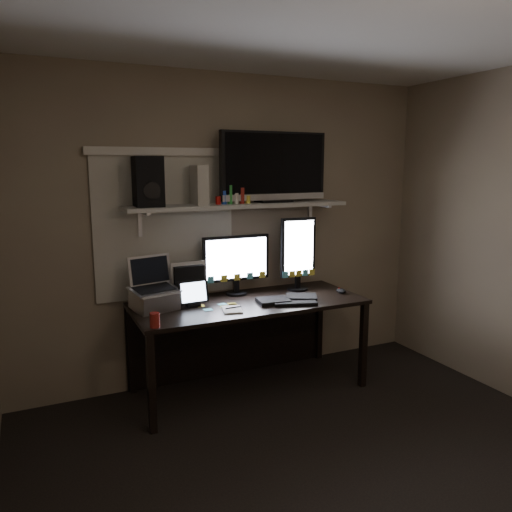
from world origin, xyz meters
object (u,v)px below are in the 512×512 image
tablet (193,293)px  cup (155,320)px  tv (274,167)px  laptop (154,285)px  monitor_portrait (298,254)px  mouse (341,291)px  game_console (198,185)px  speaker (148,182)px  desk (243,319)px  keyboard (287,299)px  monitor_landscape (236,264)px

tablet → cup: bearing=-139.7°
tv → laptop: bearing=-175.8°
monitor_portrait → tv: 0.75m
mouse → game_console: (-1.12, 0.30, 0.88)m
laptop → speaker: (0.01, 0.12, 0.74)m
mouse → laptop: laptop is taller
desk → keyboard: size_ratio=3.60×
desk → monitor_landscape: (-0.00, 0.12, 0.43)m
speaker → desk: bearing=-3.5°
monitor_landscape → game_console: 0.72m
monitor_portrait → tv: tv is taller
cup → mouse: bearing=8.0°
speaker → mouse: bearing=-8.0°
tv → game_console: (-0.64, 0.01, -0.13)m
tv → game_console: bearing=176.7°
tablet → tv: tv is taller
desk → keyboard: bearing=-40.2°
monitor_portrait → speaker: 1.38m
desk → keyboard: keyboard is taller
monitor_portrait → cup: (-1.34, -0.48, -0.27)m
laptop → game_console: bearing=4.7°
tablet → laptop: size_ratio=0.61×
desk → laptop: bearing=-176.8°
game_console → speaker: bearing=-174.4°
monitor_portrait → speaker: speaker is taller
desk → tv: (0.32, 0.08, 1.21)m
mouse → cup: bearing=-171.0°
game_console → mouse: bearing=-11.4°
laptop → tv: (1.04, 0.12, 0.84)m
desk → mouse: bearing=-14.7°
desk → monitor_portrait: size_ratio=2.86×
desk → tablet: bearing=-170.1°
monitor_portrait → keyboard: 0.48m
laptop → tv: 1.34m
mouse → tv: bearing=149.9°
monitor_landscape → speaker: size_ratio=1.58×
monitor_portrait → keyboard: size_ratio=1.26×
cup → monitor_portrait: bearing=19.6°
tablet → game_console: game_console is taller
keyboard → tablet: (-0.72, 0.16, 0.09)m
cup → tv: 1.59m
mouse → tablet: 1.25m
mouse → laptop: 1.54m
monitor_landscape → game_console: game_console is taller
tablet → cup: tablet is taller
tablet → monitor_portrait: bearing=3.4°
keyboard → cup: cup is taller
desk → cup: bearing=-151.8°
desk → tv: bearing=14.6°
mouse → tv: (-0.49, 0.29, 1.01)m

